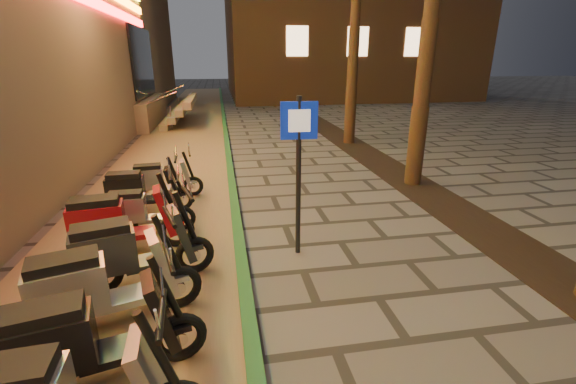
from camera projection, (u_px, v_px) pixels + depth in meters
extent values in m
cube|color=#8C7251|center=(172.00, 164.00, 11.50)|extent=(3.40, 60.00, 0.01)
cube|color=#24622B|center=(229.00, 160.00, 11.76)|extent=(0.18, 60.00, 0.10)
cube|color=black|center=(458.00, 213.00, 7.87)|extent=(1.20, 40.00, 0.02)
cube|color=black|center=(143.00, 63.00, 17.71)|extent=(0.08, 5.00, 3.00)
cube|color=gray|center=(103.00, 112.00, 18.10)|extent=(5.00, 6.00, 1.20)
cube|color=gray|center=(170.00, 120.00, 18.74)|extent=(0.35, 5.00, 0.30)
cube|color=gray|center=(177.00, 113.00, 18.70)|extent=(0.35, 5.00, 0.30)
cube|color=gray|center=(184.00, 107.00, 18.66)|extent=(0.35, 5.00, 0.30)
cube|color=gray|center=(190.00, 101.00, 18.61)|extent=(0.35, 5.00, 0.30)
cylinder|color=silver|center=(152.00, 101.00, 16.45)|extent=(2.09, 0.06, 0.81)
cylinder|color=silver|center=(164.00, 93.00, 20.17)|extent=(2.09, 0.06, 0.81)
cube|color=#FFC98C|center=(297.00, 41.00, 24.25)|extent=(1.40, 0.06, 1.80)
cube|color=#FFC98C|center=(358.00, 42.00, 24.91)|extent=(1.40, 0.06, 1.80)
cube|color=#FFC98C|center=(415.00, 42.00, 25.56)|extent=(1.40, 0.06, 1.80)
cylinder|color=#472D19|center=(425.00, 65.00, 8.79)|extent=(0.40, 0.40, 5.70)
cylinder|color=#472D19|center=(353.00, 59.00, 13.39)|extent=(0.40, 0.40, 5.95)
cylinder|color=black|center=(298.00, 179.00, 5.89)|extent=(0.08, 0.08, 2.50)
cube|color=#0B1F92|center=(299.00, 121.00, 5.57)|extent=(0.55, 0.05, 0.55)
cube|color=white|center=(299.00, 121.00, 5.55)|extent=(0.32, 0.03, 0.32)
cube|color=black|center=(1.00, 374.00, 2.69)|extent=(0.70, 0.39, 0.13)
cube|color=#A6A4AC|center=(152.00, 377.00, 3.00)|extent=(0.32, 0.45, 0.77)
cylinder|color=black|center=(159.00, 353.00, 2.94)|extent=(0.30, 0.10, 0.81)
cylinder|color=black|center=(161.00, 314.00, 2.84)|extent=(0.09, 0.63, 0.05)
torus|color=black|center=(44.00, 374.00, 3.51)|extent=(0.57, 0.24, 0.56)
cylinder|color=silver|center=(44.00, 374.00, 3.51)|extent=(0.17, 0.14, 0.15)
torus|color=black|center=(180.00, 337.00, 3.96)|extent=(0.57, 0.24, 0.56)
cylinder|color=silver|center=(180.00, 337.00, 3.96)|extent=(0.17, 0.14, 0.15)
cube|color=black|center=(114.00, 351.00, 3.72)|extent=(0.67, 0.50, 0.09)
cube|color=black|center=(48.00, 343.00, 3.43)|extent=(0.83, 0.58, 0.54)
cube|color=black|center=(41.00, 314.00, 3.33)|extent=(0.73, 0.50, 0.13)
cube|color=black|center=(161.00, 311.00, 3.79)|extent=(0.38, 0.49, 0.76)
cylinder|color=black|center=(166.00, 291.00, 3.74)|extent=(0.31, 0.14, 0.80)
cylinder|color=black|center=(169.00, 258.00, 3.65)|extent=(0.19, 0.62, 0.05)
cube|color=black|center=(179.00, 327.00, 3.92)|extent=(0.27, 0.20, 0.06)
torus|color=black|center=(65.00, 316.00, 4.28)|extent=(0.59, 0.28, 0.58)
cylinder|color=silver|center=(65.00, 316.00, 4.28)|extent=(0.18, 0.15, 0.16)
torus|color=black|center=(179.00, 287.00, 4.82)|extent=(0.59, 0.28, 0.58)
cylinder|color=silver|center=(179.00, 287.00, 4.82)|extent=(0.18, 0.15, 0.16)
cube|color=silver|center=(124.00, 298.00, 4.53)|extent=(0.70, 0.55, 0.09)
cube|color=silver|center=(69.00, 289.00, 4.21)|extent=(0.87, 0.64, 0.56)
cube|color=black|center=(63.00, 263.00, 4.10)|extent=(0.77, 0.55, 0.13)
cube|color=silver|center=(163.00, 263.00, 4.62)|extent=(0.42, 0.52, 0.79)
cylinder|color=black|center=(168.00, 245.00, 4.58)|extent=(0.32, 0.17, 0.83)
cylinder|color=black|center=(169.00, 217.00, 4.49)|extent=(0.24, 0.64, 0.05)
cube|color=silver|center=(178.00, 278.00, 4.77)|extent=(0.28, 0.22, 0.07)
torus|color=black|center=(101.00, 275.00, 5.09)|extent=(0.59, 0.27, 0.58)
cylinder|color=silver|center=(101.00, 275.00, 5.09)|extent=(0.18, 0.15, 0.16)
torus|color=black|center=(195.00, 255.00, 5.61)|extent=(0.59, 0.27, 0.58)
cylinder|color=silver|center=(195.00, 255.00, 5.61)|extent=(0.18, 0.15, 0.16)
cube|color=#222426|center=(149.00, 262.00, 5.33)|extent=(0.69, 0.53, 0.09)
cube|color=#222426|center=(104.00, 252.00, 5.02)|extent=(0.87, 0.62, 0.56)
cube|color=black|center=(100.00, 229.00, 4.92)|extent=(0.76, 0.53, 0.13)
cube|color=#222426|center=(182.00, 233.00, 5.42)|extent=(0.41, 0.51, 0.78)
cylinder|color=black|center=(186.00, 218.00, 5.38)|extent=(0.31, 0.16, 0.82)
cylinder|color=black|center=(188.00, 193.00, 5.29)|extent=(0.23, 0.63, 0.05)
cube|color=#222426|center=(194.00, 247.00, 5.57)|extent=(0.28, 0.22, 0.07)
torus|color=black|center=(94.00, 241.00, 6.02)|extent=(0.59, 0.20, 0.58)
cylinder|color=silver|center=(94.00, 241.00, 6.02)|extent=(0.17, 0.13, 0.16)
torus|color=black|center=(177.00, 231.00, 6.40)|extent=(0.59, 0.20, 0.58)
cylinder|color=silver|center=(177.00, 231.00, 6.40)|extent=(0.17, 0.13, 0.16)
cube|color=maroon|center=(136.00, 233.00, 6.19)|extent=(0.66, 0.47, 0.09)
cube|color=maroon|center=(97.00, 222.00, 5.94)|extent=(0.84, 0.54, 0.56)
cube|color=black|center=(94.00, 202.00, 5.83)|extent=(0.74, 0.46, 0.13)
cube|color=maroon|center=(165.00, 211.00, 6.22)|extent=(0.36, 0.49, 0.79)
cylinder|color=black|center=(168.00, 197.00, 6.17)|extent=(0.31, 0.12, 0.83)
cylinder|color=black|center=(170.00, 175.00, 6.07)|extent=(0.15, 0.65, 0.05)
cube|color=maroon|center=(176.00, 223.00, 6.35)|extent=(0.27, 0.19, 0.07)
torus|color=black|center=(125.00, 223.00, 6.84)|extent=(0.47, 0.11, 0.47)
cylinder|color=silver|center=(125.00, 223.00, 6.84)|extent=(0.13, 0.09, 0.13)
torus|color=black|center=(183.00, 218.00, 7.04)|extent=(0.47, 0.11, 0.47)
cylinder|color=silver|center=(183.00, 218.00, 7.04)|extent=(0.13, 0.09, 0.13)
cube|color=#B0B0B8|center=(153.00, 219.00, 6.93)|extent=(0.50, 0.32, 0.07)
cube|color=#B0B0B8|center=(127.00, 209.00, 6.77)|extent=(0.64, 0.36, 0.45)
cube|color=black|center=(125.00, 195.00, 6.69)|extent=(0.57, 0.31, 0.11)
cube|color=#B0B0B8|center=(174.00, 203.00, 6.92)|extent=(0.25, 0.37, 0.63)
cylinder|color=black|center=(177.00, 193.00, 6.87)|extent=(0.25, 0.07, 0.66)
cylinder|color=black|center=(178.00, 178.00, 6.79)|extent=(0.06, 0.52, 0.04)
cube|color=#B0B0B8|center=(182.00, 213.00, 7.01)|extent=(0.20, 0.13, 0.05)
torus|color=black|center=(123.00, 203.00, 7.69)|extent=(0.52, 0.12, 0.52)
cylinder|color=silver|center=(123.00, 203.00, 7.69)|extent=(0.14, 0.11, 0.14)
torus|color=black|center=(181.00, 199.00, 7.92)|extent=(0.52, 0.12, 0.52)
cylinder|color=silver|center=(181.00, 199.00, 7.92)|extent=(0.14, 0.11, 0.14)
cube|color=black|center=(152.00, 199.00, 7.79)|extent=(0.56, 0.36, 0.08)
cube|color=black|center=(126.00, 189.00, 7.61)|extent=(0.71, 0.41, 0.50)
cube|color=black|center=(123.00, 175.00, 7.51)|extent=(0.63, 0.35, 0.12)
cube|color=black|center=(172.00, 184.00, 7.78)|extent=(0.28, 0.41, 0.70)
cylinder|color=black|center=(175.00, 174.00, 7.73)|extent=(0.28, 0.08, 0.74)
cylinder|color=black|center=(176.00, 159.00, 7.63)|extent=(0.07, 0.58, 0.04)
cube|color=black|center=(180.00, 194.00, 7.88)|extent=(0.22, 0.15, 0.06)
torus|color=black|center=(147.00, 190.00, 8.53)|extent=(0.47, 0.14, 0.47)
cylinder|color=silver|center=(147.00, 190.00, 8.53)|extent=(0.13, 0.10, 0.13)
torus|color=black|center=(193.00, 186.00, 8.79)|extent=(0.47, 0.14, 0.47)
cylinder|color=silver|center=(193.00, 186.00, 8.79)|extent=(0.13, 0.10, 0.13)
cube|color=silver|center=(170.00, 187.00, 8.65)|extent=(0.52, 0.35, 0.07)
cube|color=silver|center=(149.00, 179.00, 8.47)|extent=(0.66, 0.40, 0.45)
cube|color=black|center=(147.00, 167.00, 8.38)|extent=(0.58, 0.34, 0.11)
cube|color=silver|center=(186.00, 174.00, 8.66)|extent=(0.27, 0.38, 0.63)
cylinder|color=black|center=(188.00, 166.00, 8.62)|extent=(0.25, 0.09, 0.67)
cylinder|color=black|center=(189.00, 153.00, 8.53)|extent=(0.09, 0.52, 0.04)
cube|color=silver|center=(193.00, 182.00, 8.76)|extent=(0.21, 0.15, 0.05)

